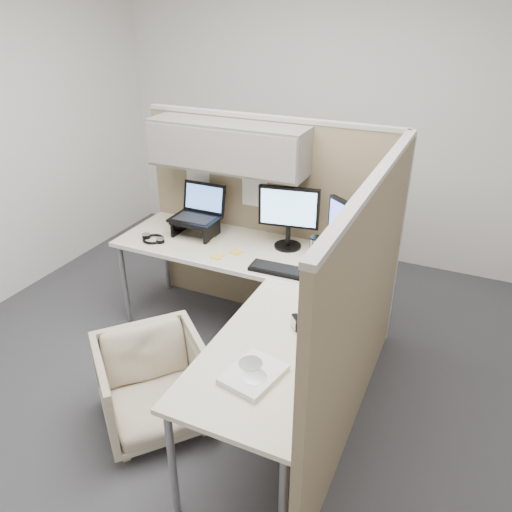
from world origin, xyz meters
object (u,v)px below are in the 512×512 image
at_px(monitor_left, 289,213).
at_px(keyboard, 282,270).
at_px(desk, 252,287).
at_px(office_chair, 153,381).

height_order(monitor_left, keyboard, monitor_left).
relative_size(monitor_left, keyboard, 1.04).
bearing_deg(desk, office_chair, -115.73).
xyz_separation_m(desk, keyboard, (0.14, 0.20, 0.05)).
xyz_separation_m(desk, monitor_left, (0.03, 0.57, 0.32)).
bearing_deg(office_chair, monitor_left, 25.51).
distance_m(desk, monitor_left, 0.65).
bearing_deg(keyboard, office_chair, -119.84).
bearing_deg(keyboard, monitor_left, 103.99).
bearing_deg(desk, keyboard, 55.46).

